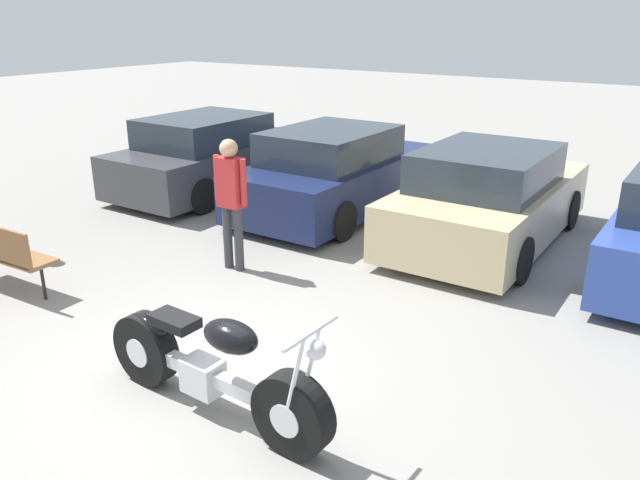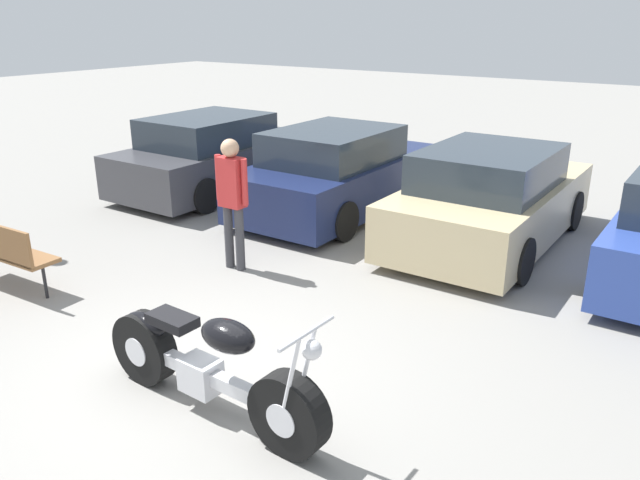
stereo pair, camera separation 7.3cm
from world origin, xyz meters
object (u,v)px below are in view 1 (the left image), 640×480
(parked_car_champagne, at_px, (488,199))
(person_standing, at_px, (231,193))
(park_bench, at_px, (0,249))
(parked_car_dark_grey, at_px, (212,156))
(motorcycle, at_px, (210,368))
(parked_car_navy, at_px, (336,173))

(parked_car_champagne, height_order, person_standing, person_standing)
(parked_car_champagne, relative_size, park_bench, 2.81)
(parked_car_dark_grey, xyz_separation_m, person_standing, (2.95, -2.79, 0.38))
(park_bench, bearing_deg, motorcycle, -6.59)
(parked_car_dark_grey, distance_m, parked_car_navy, 2.69)
(parked_car_champagne, bearing_deg, motorcycle, -94.79)
(motorcycle, xyz_separation_m, parked_car_champagne, (0.45, 5.41, 0.24))
(parked_car_champagne, height_order, park_bench, parked_car_champagne)
(motorcycle, height_order, parked_car_navy, parked_car_navy)
(park_bench, bearing_deg, parked_car_dark_grey, 102.56)
(motorcycle, bearing_deg, parked_car_dark_grey, 132.73)
(parked_car_navy, relative_size, person_standing, 2.38)
(parked_car_dark_grey, height_order, park_bench, parked_car_dark_grey)
(motorcycle, bearing_deg, parked_car_champagne, 85.21)
(park_bench, xyz_separation_m, person_standing, (1.86, 2.09, 0.50))
(person_standing, bearing_deg, parked_car_champagne, 49.85)
(parked_car_navy, distance_m, parked_car_champagne, 2.69)
(parked_car_navy, xyz_separation_m, parked_car_champagne, (2.69, -0.09, 0.00))
(motorcycle, xyz_separation_m, parked_car_navy, (-2.23, 5.50, 0.24))
(parked_car_navy, bearing_deg, person_standing, -84.85)
(motorcycle, relative_size, person_standing, 1.37)
(park_bench, height_order, person_standing, person_standing)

